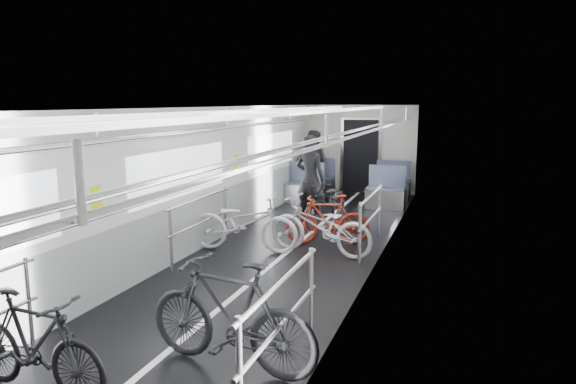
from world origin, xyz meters
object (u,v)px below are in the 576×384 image
object	(u,v)px
bike_left_mid	(34,344)
bike_aisle	(327,202)
person_seated	(312,163)
person_standing	(310,179)
bike_left_far	(244,223)
bike_right_near	(230,314)
bike_right_mid	(320,226)
bike_right_far	(328,220)

from	to	relation	value
bike_left_mid	bike_aisle	bearing A→B (deg)	-3.32
bike_left_mid	person_seated	world-z (taller)	person_seated
bike_aisle	person_standing	xyz separation A→B (m)	(-0.38, 0.10, 0.44)
bike_aisle	person_seated	distance (m)	3.25
bike_left_far	bike_right_near	size ratio (longest dim) A/B	1.04
bike_right_mid	bike_right_far	xyz separation A→B (m)	(-0.03, 0.63, -0.03)
bike_right_mid	bike_right_far	size ratio (longest dim) A/B	1.22
bike_left_mid	bike_right_far	xyz separation A→B (m)	(1.15, 5.40, -0.02)
bike_right_mid	bike_right_far	distance (m)	0.64
bike_left_far	person_seated	xyz separation A→B (m)	(-0.37, 5.28, 0.39)
bike_left_mid	bike_right_near	bearing A→B (deg)	-52.62
bike_left_mid	person_standing	xyz separation A→B (m)	(0.37, 6.91, 0.45)
bike_left_far	bike_right_far	size ratio (longest dim) A/B	1.26
bike_aisle	bike_left_mid	bearing A→B (deg)	-86.13
bike_right_mid	person_standing	xyz separation A→B (m)	(-0.81, 2.15, 0.44)
bike_left_far	bike_right_mid	bearing A→B (deg)	-85.79
bike_left_far	bike_aisle	distance (m)	2.43
bike_right_far	person_standing	xyz separation A→B (m)	(-0.78, 1.51, 0.47)
bike_left_mid	bike_right_far	size ratio (longest dim) A/B	1.04
bike_right_near	bike_right_far	size ratio (longest dim) A/B	1.21
bike_right_far	bike_aisle	distance (m)	1.47
bike_left_far	bike_right_mid	size ratio (longest dim) A/B	1.03
bike_left_far	bike_right_near	bearing A→B (deg)	-164.12
bike_left_mid	bike_right_near	world-z (taller)	bike_right_near
bike_left_mid	bike_right_mid	distance (m)	4.91
bike_left_far	bike_aisle	xyz separation A→B (m)	(0.83, 2.28, -0.02)
bike_left_mid	person_standing	distance (m)	6.94
bike_left_mid	bike_aisle	world-z (taller)	bike_aisle
person_seated	bike_left_far	bearing A→B (deg)	95.70
bike_left_mid	bike_right_mid	bearing A→B (deg)	-10.94
bike_left_far	person_seated	world-z (taller)	person_seated
bike_right_near	bike_right_far	bearing A→B (deg)	-170.48
bike_aisle	person_seated	xyz separation A→B (m)	(-1.20, 3.00, 0.41)
bike_left_far	person_seated	size ratio (longest dim) A/B	1.06
bike_right_far	person_standing	distance (m)	1.77
bike_right_near	person_seated	xyz separation A→B (m)	(-1.83, 8.86, 0.34)
bike_right_near	bike_right_far	world-z (taller)	bike_right_near
bike_right_far	bike_aisle	bearing A→B (deg)	177.61
person_standing	bike_right_near	bearing A→B (deg)	113.93
bike_right_mid	person_seated	size ratio (longest dim) A/B	1.03
bike_right_far	person_standing	size ratio (longest dim) A/B	0.81
bike_right_mid	bike_left_far	bearing A→B (deg)	-70.60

